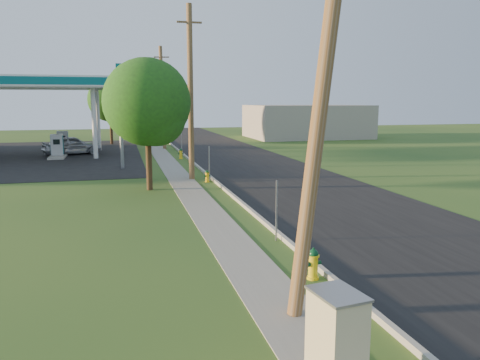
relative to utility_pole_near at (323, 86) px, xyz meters
name	(u,v)px	position (x,y,z in m)	size (l,w,h in m)	color
ground_plane	(323,292)	(0.60, 1.00, -4.80)	(140.00, 140.00, 0.00)	#26481D
road	(323,198)	(5.10, 11.00, -4.79)	(8.00, 120.00, 0.02)	black
curb	(240,202)	(1.10, 11.00, -4.73)	(0.15, 120.00, 0.15)	gray
sidewalk	(201,205)	(-0.65, 11.00, -4.79)	(1.50, 120.00, 0.03)	gray
utility_pole_near	(323,86)	(0.00, 0.00, 0.00)	(1.40, 0.32, 9.48)	brown
utility_pole_mid	(191,93)	(0.00, 18.00, 0.15)	(1.40, 0.32, 9.80)	brown
utility_pole_far	(163,98)	(0.00, 36.00, 0.00)	(1.40, 0.32, 9.50)	brown
sign_post_near	(277,211)	(0.85, 5.20, -3.80)	(0.05, 0.04, 2.00)	gray
sign_post_mid	(209,164)	(0.85, 17.00, -3.80)	(0.05, 0.04, 2.00)	gray
sign_post_far	(182,145)	(0.85, 29.20, -3.80)	(0.05, 0.04, 2.00)	gray
fuel_pump_ne	(57,149)	(-8.90, 31.00, -4.08)	(1.20, 3.20, 1.90)	gray
fuel_pump_se	(63,144)	(-8.90, 35.00, -4.08)	(1.20, 3.20, 1.90)	gray
price_pylon	(119,87)	(-3.90, 23.50, 0.63)	(0.34, 2.04, 6.85)	gray
distant_building	(307,121)	(18.60, 46.00, -2.80)	(14.00, 10.00, 4.00)	gray
tree_verge	(149,106)	(-2.49, 15.18, -0.53)	(4.38, 4.38, 6.64)	#322313
tree_lot	(111,102)	(-4.78, 42.61, -0.35)	(4.56, 4.56, 6.92)	#322313
hydrant_near	(313,264)	(0.69, 1.81, -4.40)	(0.43, 0.38, 0.83)	yellow
hydrant_mid	(207,176)	(0.69, 16.82, -4.46)	(0.36, 0.32, 0.69)	yellow
hydrant_far	(181,154)	(0.60, 27.89, -4.39)	(0.43, 0.38, 0.84)	yellow
utility_cabinet	(336,338)	(-0.73, -2.44, -4.03)	(0.81, 0.99, 1.55)	tan
car_silver	(72,145)	(-7.98, 33.11, -4.00)	(1.90, 4.72, 1.61)	#AAACB1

